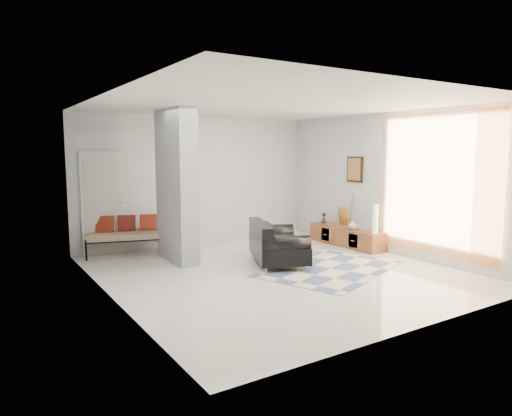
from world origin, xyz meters
TOP-DOWN VIEW (x-y plane):
  - floor at (0.00, 0.00)m, footprint 6.00×6.00m
  - ceiling at (0.00, 0.00)m, footprint 6.00×6.00m
  - wall_back at (0.00, 3.00)m, footprint 6.00×0.00m
  - wall_front at (0.00, -3.00)m, footprint 6.00×0.00m
  - wall_left at (-2.75, 0.00)m, footprint 0.00×6.00m
  - wall_right at (2.75, 0.00)m, footprint 0.00×6.00m
  - partition_column at (-1.10, 1.60)m, footprint 0.35×1.20m
  - hallway_door at (-2.10, 2.96)m, footprint 0.85×0.06m
  - curtain at (2.67, -1.15)m, footprint 0.00×2.55m
  - wall_art at (2.72, 0.90)m, footprint 0.04×0.45m
  - media_console at (2.52, 0.90)m, footprint 0.45×1.93m
  - loveseat at (0.32, 0.44)m, footprint 1.36×1.69m
  - daybed at (-1.60, 2.63)m, footprint 1.99×1.27m
  - area_rug at (0.90, -0.42)m, footprint 2.97×2.48m
  - cylinder_lamp at (2.50, 0.06)m, footprint 0.11×0.11m
  - bronze_figurine at (2.47, 1.59)m, footprint 0.14×0.14m
  - vase at (2.47, 0.68)m, footprint 0.22×0.22m

SIDE VIEW (x-z plane):
  - floor at x=0.00m, z-range 0.00..0.00m
  - area_rug at x=0.90m, z-range 0.00..0.01m
  - media_console at x=2.52m, z-range -0.20..0.60m
  - loveseat at x=0.32m, z-range -0.02..0.74m
  - daybed at x=-1.60m, z-range 0.03..0.80m
  - vase at x=2.47m, z-range 0.40..0.60m
  - bronze_figurine at x=2.47m, z-range 0.40..0.64m
  - cylinder_lamp at x=2.50m, z-range 0.40..0.99m
  - hallway_door at x=-2.10m, z-range 0.00..2.04m
  - partition_column at x=-1.10m, z-range 0.00..2.80m
  - wall_back at x=0.00m, z-range -1.60..4.40m
  - wall_front at x=0.00m, z-range -1.60..4.40m
  - wall_left at x=-2.75m, z-range -1.60..4.40m
  - wall_right at x=2.75m, z-range -1.60..4.40m
  - curtain at x=2.67m, z-range 0.17..2.72m
  - wall_art at x=2.72m, z-range 1.38..1.92m
  - ceiling at x=0.00m, z-range 2.80..2.80m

